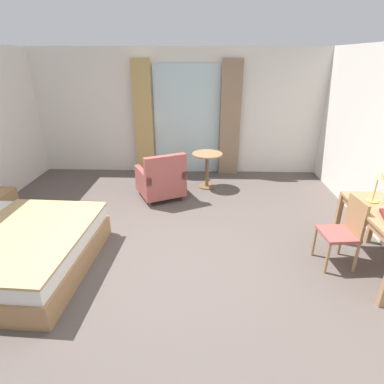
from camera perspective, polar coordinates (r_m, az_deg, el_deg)
The scene contains 9 objects.
ground at distance 4.21m, azimuth -5.97°, elevation -12.90°, with size 6.85×7.58×0.10m, color #564C47.
wall_back at distance 6.99m, azimuth -2.49°, elevation 14.39°, with size 6.45×0.12×2.65m, color silver.
balcony_glass_door at distance 6.92m, azimuth -0.95°, elevation 12.99°, with size 1.42×0.02×2.33m, color silver.
curtain_panel_left at distance 6.93m, azimuth -8.92°, elevation 13.15°, with size 0.39×0.10×2.43m, color tan.
curtain_panel_right at distance 6.83m, azimuth 7.05°, elevation 13.10°, with size 0.43×0.10×2.43m, color #897056.
desk_chair at distance 4.27m, azimuth 26.36°, elevation -6.11°, with size 0.44×0.45×0.91m.
desk_lamp at distance 4.32m, azimuth 31.25°, elevation 1.72°, with size 0.16×0.23×0.45m.
armchair_by_window at distance 5.74m, azimuth -5.70°, elevation 2.11°, with size 1.02×1.02×0.90m.
round_cafe_table at distance 6.17m, azimuth 2.81°, elevation 5.42°, with size 0.60×0.60×0.71m.
Camera 1 is at (0.55, -3.34, 2.45)m, focal length 28.91 mm.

